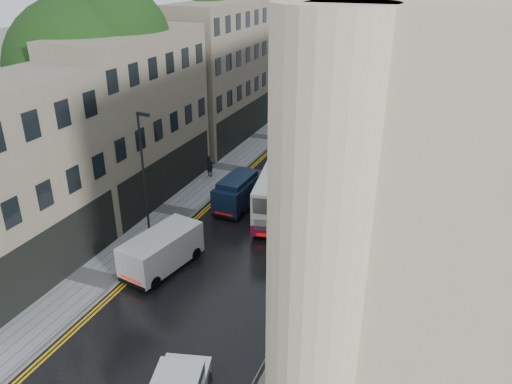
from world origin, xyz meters
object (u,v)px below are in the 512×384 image
Objects in this scene: lamp_post_near at (144,176)px; lamp_post_far at (277,98)px; tree_far at (187,72)px; navy_van at (217,198)px; white_lorry at (336,143)px; tree_near at (87,97)px; cream_bus at (260,200)px; pedestrian at (210,166)px; white_van at (127,260)px.

lamp_post_near is 1.00× the size of lamp_post_far.
navy_van is (9.01, -13.00, -5.05)m from tree_far.
white_lorry is 11.78m from navy_van.
lamp_post_far is (7.63, 16.27, -3.10)m from tree_near.
cream_bus is 6.69× the size of pedestrian.
navy_van is at bearing 170.49° from cream_bus.
pedestrian is at bearing -52.68° from tree_far.
tree_near is 1.61× the size of white_lorry.
tree_near is 13.04m from white_van.
white_lorry is at bearing 35.56° from tree_near.
lamp_post_far reaches higher than pedestrian.
white_lorry is (14.32, -2.55, -3.95)m from tree_far.
white_lorry reaches higher than navy_van.
pedestrian is (6.10, 5.39, -6.00)m from tree_near.
navy_van is (1.11, 8.27, 0.11)m from white_van.
cream_bus is (12.29, 0.05, -5.43)m from tree_near.
white_van is 0.62× the size of lamp_post_near.
white_van is 1.02× the size of navy_van.
cream_bus is (11.99, -12.95, -4.71)m from tree_far.
navy_van is 6.27m from pedestrian.
navy_van reaches higher than white_van.
white_van is at bearing -45.25° from tree_near.
tree_near is 2.98× the size of white_van.
pedestrian is (-3.21, 5.39, -0.24)m from navy_van.
white_lorry is 1.15× the size of lamp_post_near.
pedestrian is (-8.52, -5.07, -1.34)m from white_lorry.
cream_bus is 7.28m from lamp_post_near.
cream_bus is 1.47× the size of lamp_post_near.
tree_near is at bearing -142.49° from white_lorry.
lamp_post_far is (1.52, 10.89, 2.91)m from pedestrian.
tree_near is 3.04× the size of navy_van.
lamp_post_near reaches higher than navy_van.
tree_far reaches higher than lamp_post_far.
tree_near reaches higher than white_van.
white_van is (7.90, -21.27, -5.16)m from tree_far.
navy_van is at bearing 62.23° from lamp_post_near.
tree_far is 2.67× the size of white_van.
white_van is 8.35m from navy_van.
lamp_post_far is at bearing 92.60° from lamp_post_near.
white_van is at bearing -95.49° from navy_van.
lamp_post_near is (6.42, -17.00, -2.37)m from tree_far.
tree_far is 18.33m from lamp_post_near.
pedestrian is (-2.10, 13.66, -0.13)m from white_van.
tree_far is at bearing 115.85° from lamp_post_near.
tree_far reaches higher than pedestrian.
tree_near is at bearing 57.99° from pedestrian.
white_van is (-6.42, -18.72, -1.20)m from white_lorry.
tree_far is at bearing 171.86° from white_lorry.
tree_near is 18.24m from lamp_post_far.
tree_near is 1.86× the size of lamp_post_near.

